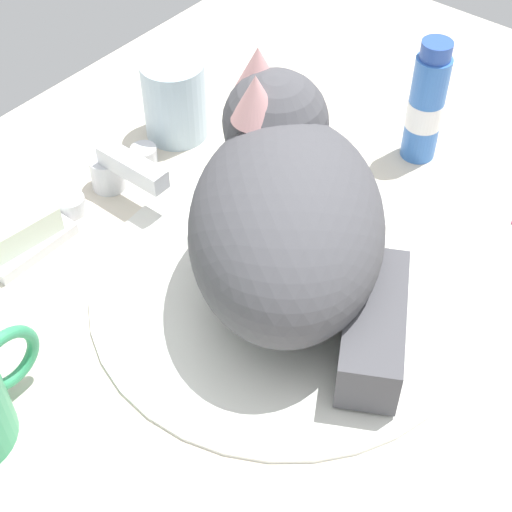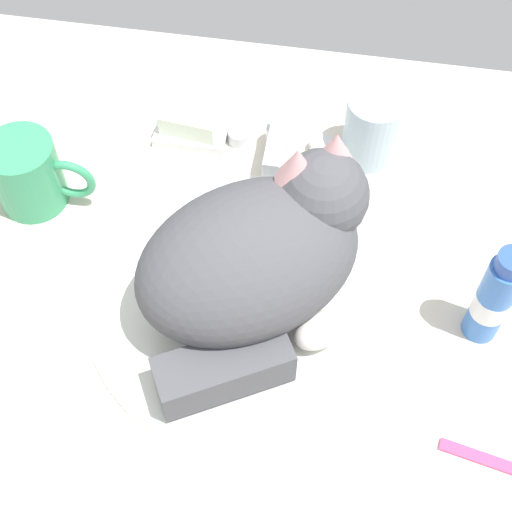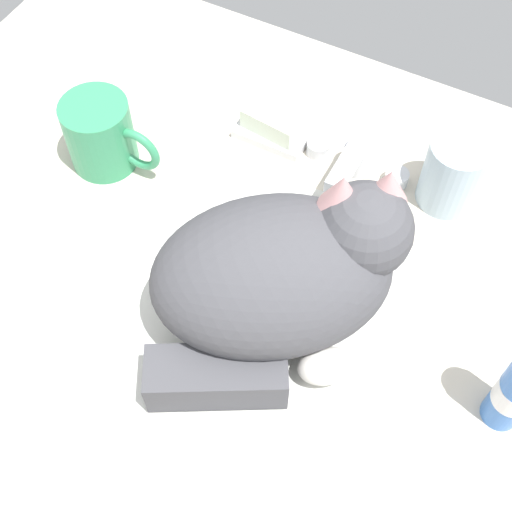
{
  "view_description": "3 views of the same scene",
  "coord_description": "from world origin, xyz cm",
  "views": [
    {
      "loc": [
        -38.13,
        -27.68,
        53.63
      ],
      "look_at": [
        -2.57,
        1.19,
        5.74
      ],
      "focal_mm": 54.9,
      "sensor_mm": 36.0,
      "label": 1
    },
    {
      "loc": [
        7.5,
        -40.38,
        70.69
      ],
      "look_at": [
        0.28,
        2.96,
        4.66
      ],
      "focal_mm": 52.7,
      "sensor_mm": 36.0,
      "label": 2
    },
    {
      "loc": [
        15.0,
        -31.87,
        66.52
      ],
      "look_at": [
        -2.85,
        2.19,
        6.59
      ],
      "focal_mm": 49.85,
      "sensor_mm": 36.0,
      "label": 3
    }
  ],
  "objects": [
    {
      "name": "rinse_cup",
      "position": [
        11.0,
        23.5,
        4.45
      ],
      "size": [
        6.86,
        6.86,
        8.9
      ],
      "color": "silver",
      "rests_on": "ground_plane"
    },
    {
      "name": "cat",
      "position": [
        1.03,
        0.52,
        8.5
      ],
      "size": [
        28.71,
        28.84,
        17.56
      ],
      "color": "#4C4C51",
      "rests_on": "sink_basin"
    },
    {
      "name": "soap_dish",
      "position": [
        -11.24,
        23.26,
        0.6
      ],
      "size": [
        9.0,
        6.4,
        1.2
      ],
      "primitive_type": "cube",
      "color": "white",
      "rests_on": "ground_plane"
    },
    {
      "name": "ground_plane",
      "position": [
        0.0,
        0.0,
        -1.5
      ],
      "size": [
        110.0,
        82.5,
        3.0
      ],
      "primitive_type": "cube",
      "color": "beige"
    },
    {
      "name": "sink_basin",
      "position": [
        0.0,
        0.0,
        0.37
      ],
      "size": [
        35.21,
        35.21,
        0.74
      ],
      "primitive_type": "cylinder",
      "color": "silver",
      "rests_on": "ground_plane"
    },
    {
      "name": "coffee_mug",
      "position": [
        -27.23,
        9.93,
        4.45
      ],
      "size": [
        12.2,
        8.0,
        8.9
      ],
      "color": "#389966",
      "rests_on": "ground_plane"
    },
    {
      "name": "soap_bar",
      "position": [
        -11.24,
        23.26,
        2.55
      ],
      "size": [
        7.63,
        5.6,
        2.71
      ],
      "primitive_type": "cube",
      "rotation": [
        0.0,
        0.0,
        -0.11
      ],
      "color": "silver",
      "rests_on": "soap_dish"
    },
    {
      "name": "faucet",
      "position": [
        0.0,
        21.6,
        2.4
      ],
      "size": [
        13.02,
        9.84,
        5.59
      ],
      "color": "silver",
      "rests_on": "ground_plane"
    }
  ]
}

